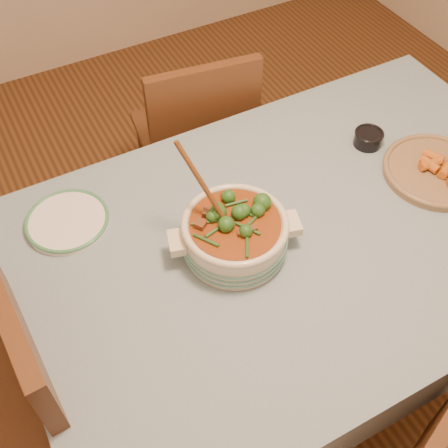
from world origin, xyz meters
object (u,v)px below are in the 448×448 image
object	(u,v)px
dining_table	(302,246)
chair_left	(5,408)
chair_far	(197,136)
white_plate	(67,221)
stew_casserole	(235,233)
condiment_bowl	(368,137)
fried_plate	(436,170)

from	to	relation	value
dining_table	chair_left	world-z (taller)	chair_left
chair_far	chair_left	bearing A→B (deg)	47.13
white_plate	chair_far	bearing A→B (deg)	33.91
white_plate	dining_table	bearing A→B (deg)	-29.33
chair_far	chair_left	distance (m)	1.23
dining_table	chair_left	xyz separation A→B (m)	(-0.94, -0.02, -0.11)
stew_casserole	chair_far	size ratio (longest dim) A/B	0.41
condiment_bowl	chair_left	distance (m)	1.35
stew_casserole	chair_left	xyz separation A→B (m)	(-0.72, -0.05, -0.27)
chair_left	chair_far	bearing A→B (deg)	125.96
stew_casserole	chair_far	world-z (taller)	stew_casserole
stew_casserole	fried_plate	xyz separation A→B (m)	(0.70, -0.04, -0.05)
condiment_bowl	chair_left	size ratio (longest dim) A/B	0.11
condiment_bowl	chair_far	distance (m)	0.71
chair_left	stew_casserole	bearing A→B (deg)	90.53
fried_plate	chair_left	distance (m)	1.43
condiment_bowl	chair_far	bearing A→B (deg)	123.21
dining_table	chair_far	distance (m)	0.77
dining_table	condiment_bowl	world-z (taller)	condiment_bowl
dining_table	chair_left	size ratio (longest dim) A/B	1.71
dining_table	white_plate	bearing A→B (deg)	150.67
white_plate	condiment_bowl	xyz separation A→B (m)	(0.98, -0.14, 0.02)
white_plate	condiment_bowl	world-z (taller)	condiment_bowl
chair_left	white_plate	bearing A→B (deg)	133.83
fried_plate	chair_left	bearing A→B (deg)	-179.78
fried_plate	chair_far	world-z (taller)	chair_far
condiment_bowl	chair_far	xyz separation A→B (m)	(-0.36, 0.55, -0.27)
white_plate	fried_plate	size ratio (longest dim) A/B	0.78
white_plate	fried_plate	distance (m)	1.14
fried_plate	stew_casserole	bearing A→B (deg)	176.73
fried_plate	chair_far	xyz separation A→B (m)	(-0.46, 0.77, -0.27)
white_plate	chair_left	bearing A→B (deg)	-133.08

